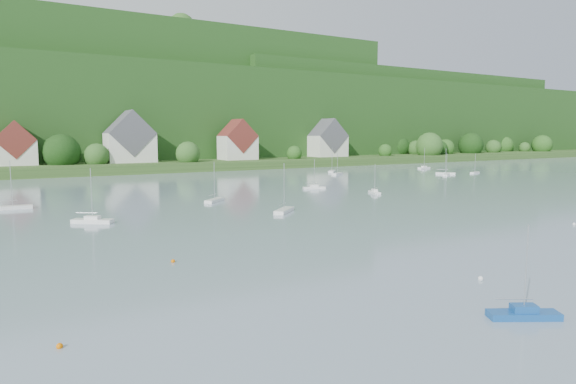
{
  "coord_description": "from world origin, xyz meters",
  "views": [
    {
      "loc": [
        -35.93,
        10.53,
        12.66
      ],
      "look_at": [
        2.06,
        75.0,
        4.0
      ],
      "focal_mm": 31.14,
      "sensor_mm": 36.0,
      "label": 1
    }
  ],
  "objects": [
    {
      "name": "far_shore_strip",
      "position": [
        0.0,
        200.0,
        1.5
      ],
      "size": [
        600.0,
        60.0,
        3.0
      ],
      "primitive_type": "cube",
      "color": "#2C4A1B",
      "rests_on": "ground"
    },
    {
      "name": "forested_ridge",
      "position": [
        0.39,
        268.57,
        22.89
      ],
      "size": [
        620.0,
        181.22,
        69.89
      ],
      "color": "#143E13",
      "rests_on": "ground"
    },
    {
      "name": "village_building_1",
      "position": [
        -30.0,
        189.0,
        8.75
      ],
      "size": [
        12.0,
        9.36,
        14.0
      ],
      "color": "silver",
      "rests_on": "far_shore_strip"
    },
    {
      "name": "village_building_2",
      "position": [
        5.0,
        188.0,
        10.27
      ],
      "size": [
        16.0,
        11.44,
        18.0
      ],
      "color": "silver",
      "rests_on": "far_shore_strip"
    },
    {
      "name": "village_building_3",
      "position": [
        45.0,
        186.0,
        9.43
      ],
      "size": [
        13.0,
        10.4,
        15.5
      ],
      "color": "silver",
      "rests_on": "far_shore_strip"
    },
    {
      "name": "village_building_4",
      "position": [
        90.0,
        190.0,
        9.59
      ],
      "size": [
        15.0,
        10.4,
        16.5
      ],
      "color": "silver",
      "rests_on": "far_shore_strip"
    },
    {
      "name": "near_sailboat_1",
      "position": [
        -5.0,
        30.92,
        0.39
      ],
      "size": [
        4.89,
        3.59,
        6.55
      ],
      "rotation": [
        0.0,
        0.0,
        -0.52
      ],
      "color": "#154A91",
      "rests_on": "ground"
    },
    {
      "name": "mooring_buoy_0",
      "position": [
        -33.22,
        41.96,
        0.0
      ],
      "size": [
        0.4,
        0.4,
        0.4
      ],
      "primitive_type": "sphere",
      "color": "orange",
      "rests_on": "ground"
    },
    {
      "name": "mooring_buoy_1",
      "position": [
        0.12,
        38.53,
        0.0
      ],
      "size": [
        0.46,
        0.46,
        0.46
      ],
      "primitive_type": "sphere",
      "color": "white",
      "rests_on": "ground"
    },
    {
      "name": "mooring_buoy_3",
      "position": [
        -21.18,
        58.1,
        0.0
      ],
      "size": [
        0.41,
        0.41,
        0.41
      ],
      "primitive_type": "sphere",
      "color": "orange",
      "rests_on": "ground"
    },
    {
      "name": "mooring_buoy_4",
      "position": [
        33.79,
        49.62,
        0.0
      ],
      "size": [
        0.43,
        0.43,
        0.43
      ],
      "primitive_type": "sphere",
      "color": "white",
      "rests_on": "ground"
    },
    {
      "name": "far_sailboat_cluster",
      "position": [
        6.96,
        118.08,
        0.37
      ],
      "size": [
        198.03,
        73.41,
        8.71
      ],
      "color": "white",
      "rests_on": "ground"
    }
  ]
}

